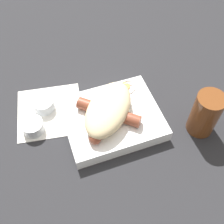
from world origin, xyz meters
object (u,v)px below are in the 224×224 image
object	(u,v)px
bread_roll	(109,110)
condiment_cup_far	(33,127)
condiment_cup_near	(44,105)
drink_glass	(205,114)
sausage	(108,112)
food_tray	(112,119)

from	to	relation	value
bread_roll	condiment_cup_far	xyz separation A→B (m)	(-0.17, 0.04, -0.04)
condiment_cup_near	drink_glass	size ratio (longest dim) A/B	0.46
sausage	condiment_cup_far	world-z (taller)	sausage
drink_glass	bread_roll	bearing A→B (deg)	157.94
condiment_cup_near	condiment_cup_far	bearing A→B (deg)	-123.50
bread_roll	sausage	world-z (taller)	bread_roll
food_tray	condiment_cup_far	size ratio (longest dim) A/B	4.33
bread_roll	condiment_cup_far	bearing A→B (deg)	166.29
condiment_cup_far	bread_roll	bearing A→B (deg)	-13.71
condiment_cup_far	condiment_cup_near	bearing A→B (deg)	56.50
bread_roll	condiment_cup_near	distance (m)	0.17
bread_roll	drink_glass	distance (m)	0.21
condiment_cup_far	drink_glass	world-z (taller)	drink_glass
bread_roll	drink_glass	xyz separation A→B (m)	(0.20, -0.08, -0.00)
sausage	condiment_cup_near	world-z (taller)	sausage
condiment_cup_far	drink_glass	size ratio (longest dim) A/B	0.46
sausage	bread_roll	bearing A→B (deg)	-99.16
condiment_cup_far	drink_glass	distance (m)	0.39
food_tray	condiment_cup_far	distance (m)	0.18
food_tray	bread_roll	world-z (taller)	bread_roll
food_tray	condiment_cup_near	world-z (taller)	food_tray
sausage	drink_glass	distance (m)	0.21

